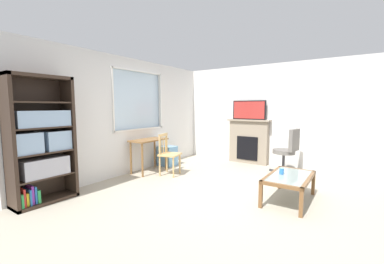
# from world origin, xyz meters

# --- Properties ---
(ground) EXTENTS (5.93, 5.92, 0.02)m
(ground) POSITION_xyz_m (0.00, 0.00, -0.01)
(ground) COLOR #B2A893
(wall_back_with_window) EXTENTS (4.93, 0.15, 2.54)m
(wall_back_with_window) POSITION_xyz_m (-0.04, 2.46, 1.22)
(wall_back_with_window) COLOR silver
(wall_back_with_window) RESTS_ON ground
(wall_right) EXTENTS (0.12, 5.12, 2.54)m
(wall_right) POSITION_xyz_m (2.52, 0.00, 1.27)
(wall_right) COLOR silver
(wall_right) RESTS_ON ground
(bookshelf) EXTENTS (0.90, 0.38, 1.96)m
(bookshelf) POSITION_xyz_m (-1.96, 2.22, 0.93)
(bookshelf) COLOR #38281E
(bookshelf) RESTS_ON ground
(desk_under_window) EXTENTS (0.85, 0.46, 0.75)m
(desk_under_window) POSITION_xyz_m (0.24, 2.11, 0.61)
(desk_under_window) COLOR brown
(desk_under_window) RESTS_ON ground
(wooden_chair) EXTENTS (0.50, 0.49, 0.90)m
(wooden_chair) POSITION_xyz_m (0.32, 1.59, 0.46)
(wooden_chair) COLOR tan
(wooden_chair) RESTS_ON ground
(plastic_drawer_unit) EXTENTS (0.35, 0.40, 0.49)m
(plastic_drawer_unit) POSITION_xyz_m (0.95, 2.16, 0.24)
(plastic_drawer_unit) COLOR #72ADDB
(plastic_drawer_unit) RESTS_ON ground
(fireplace) EXTENTS (0.26, 1.12, 1.15)m
(fireplace) POSITION_xyz_m (2.37, 0.58, 0.58)
(fireplace) COLOR gray
(fireplace) RESTS_ON ground
(tv) EXTENTS (0.06, 0.87, 0.49)m
(tv) POSITION_xyz_m (2.35, 0.58, 1.39)
(tv) COLOR black
(tv) RESTS_ON fireplace
(office_chair) EXTENTS (0.58, 0.59, 1.00)m
(office_chair) POSITION_xyz_m (1.90, -0.52, 0.55)
(office_chair) COLOR slate
(office_chair) RESTS_ON ground
(coffee_table) EXTENTS (1.09, 0.60, 0.41)m
(coffee_table) POSITION_xyz_m (0.25, -0.93, 0.35)
(coffee_table) COLOR #8C9E99
(coffee_table) RESTS_ON ground
(sippy_cup) EXTENTS (0.07, 0.07, 0.09)m
(sippy_cup) POSITION_xyz_m (0.26, -0.81, 0.46)
(sippy_cup) COLOR #337FD6
(sippy_cup) RESTS_ON coffee_table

